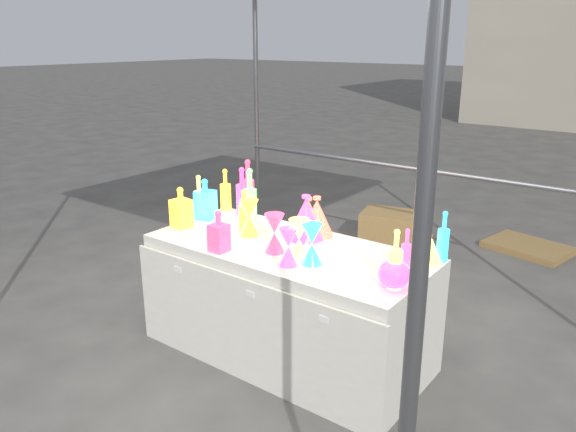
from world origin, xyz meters
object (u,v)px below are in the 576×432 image
Objects in this scene: cardboard_box_closed at (390,231)px; hourglass_0 at (274,233)px; display_table at (287,301)px; bottle_0 at (225,189)px; decanter_0 at (181,207)px; lampshade_0 at (308,215)px.

cardboard_box_closed is 2.35m from hourglass_0.
display_table reaches higher than cardboard_box_closed.
bottle_0 is at bearing -119.67° from cardboard_box_closed.
bottle_0 is 0.49m from decanter_0.
lampshade_0 is (0.81, -0.07, -0.03)m from bottle_0.
decanter_0 is (-0.81, -0.13, 0.52)m from display_table.
display_table is 0.58m from lampshade_0.
bottle_0 is 1.11× the size of decanter_0.
bottle_0 is 1.26× the size of lampshade_0.
cardboard_box_closed is at bearing 86.18° from decanter_0.
hourglass_0 is at bearing 8.94° from decanter_0.
decanter_0 is 0.80m from hourglass_0.
bottle_0 reaches higher than lampshade_0.
bottle_0 reaches higher than hourglass_0.
decanter_0 is 0.88m from lampshade_0.
hourglass_0 is (0.84, -0.47, -0.04)m from bottle_0.
decanter_0 is (0.04, -0.48, -0.02)m from bottle_0.
display_table is at bearing 17.00° from decanter_0.
display_table is 7.37× the size of lampshade_0.
hourglass_0 is at bearing -29.43° from bottle_0.
display_table is at bearing 85.73° from hourglass_0.
lampshade_0 is (-0.03, 0.40, 0.00)m from hourglass_0.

